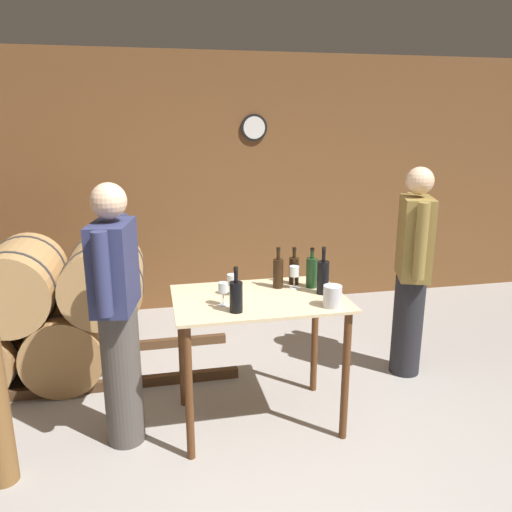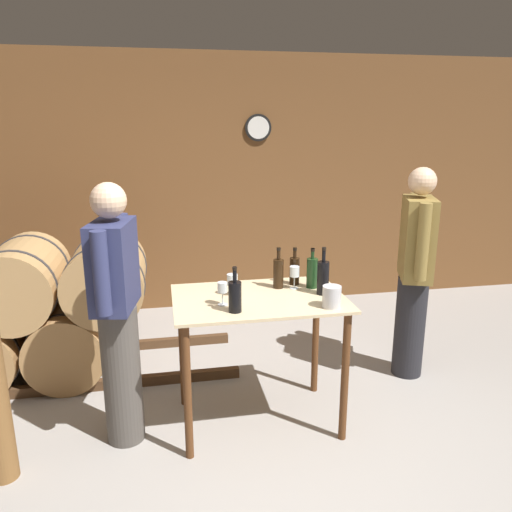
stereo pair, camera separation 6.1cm
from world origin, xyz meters
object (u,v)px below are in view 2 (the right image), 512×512
person_host (415,270)px  wine_bottle_right (312,272)px  wine_bottle_left (278,272)px  wine_bottle_far_right (323,277)px  wine_glass_near_right (295,272)px  ice_bucket (332,297)px  person_visitor_with_scarf (117,312)px  wine_bottle_far_left (235,296)px  wine_glass_near_left (222,288)px  wine_bottle_center (295,270)px  wine_glass_near_center (232,280)px

person_host → wine_bottle_right: bearing=-161.6°
wine_bottle_left → wine_bottle_far_right: bearing=-34.9°
wine_glass_near_right → wine_bottle_right: bearing=-0.2°
ice_bucket → person_visitor_with_scarf: bearing=170.0°
ice_bucket → person_visitor_with_scarf: size_ratio=0.08×
wine_glass_near_right → ice_bucket: bearing=-70.9°
wine_bottle_far_right → wine_bottle_right: bearing=102.5°
wine_glass_near_right → person_host: person_host is taller
wine_bottle_far_left → ice_bucket: (0.59, -0.04, -0.03)m
wine_bottle_far_right → wine_glass_near_left: (-0.67, -0.08, -0.01)m
wine_bottle_far_right → person_host: 1.02m
wine_bottle_far_left → person_host: bearing=23.3°
wine_bottle_center → wine_bottle_right: wine_bottle_right is taller
wine_bottle_left → person_visitor_with_scarf: 1.09m
ice_bucket → wine_glass_near_left: bearing=165.7°
wine_glass_near_left → wine_glass_near_right: size_ratio=0.94×
wine_bottle_far_right → wine_bottle_far_left: bearing=-161.7°
wine_bottle_right → wine_glass_near_center: (-0.56, -0.05, -0.01)m
wine_glass_near_right → ice_bucket: wine_glass_near_right is taller
wine_bottle_far_right → ice_bucket: bearing=-95.3°
wine_bottle_center → wine_glass_near_left: 0.63m
wine_bottle_far_right → person_visitor_with_scarf: person_visitor_with_scarf is taller
wine_bottle_far_left → wine_bottle_center: size_ratio=1.06×
ice_bucket → wine_bottle_right: bearing=91.3°
ice_bucket → person_visitor_with_scarf: person_visitor_with_scarf is taller
wine_bottle_left → ice_bucket: size_ratio=2.11×
person_host → person_visitor_with_scarf: size_ratio=1.00×
wine_bottle_center → ice_bucket: wine_bottle_center is taller
person_visitor_with_scarf → ice_bucket: bearing=-10.0°
wine_glass_near_right → wine_glass_near_left: bearing=-157.4°
wine_glass_near_right → ice_bucket: size_ratio=1.16×
wine_bottle_far_left → wine_bottle_far_right: 0.65m
wine_bottle_right → wine_bottle_far_right: wine_bottle_far_right is taller
wine_glass_near_left → wine_glass_near_center: (0.09, 0.17, -0.01)m
wine_bottle_far_left → wine_glass_near_center: bearing=84.9°
wine_bottle_far_right → wine_bottle_center: bearing=119.0°
wine_glass_near_center → wine_bottle_left: bearing=14.7°
wine_glass_near_center → ice_bucket: size_ratio=1.05×
wine_bottle_far_right → person_host: bearing=26.5°
person_host → wine_glass_near_right: bearing=-163.7°
wine_glass_near_right → person_visitor_with_scarf: bearing=-172.5°
wine_bottle_center → ice_bucket: bearing=-77.3°
wine_glass_near_right → person_visitor_with_scarf: (-1.16, -0.15, -0.14)m
wine_bottle_right → person_host: (0.93, 0.31, -0.13)m
wine_bottle_far_left → wine_glass_near_right: wine_bottle_far_left is taller
wine_bottle_left → wine_glass_near_center: size_ratio=2.01×
wine_bottle_left → wine_bottle_far_right: 0.31m
wine_glass_near_left → wine_glass_near_center: bearing=62.8°
wine_glass_near_center → person_visitor_with_scarf: size_ratio=0.08×
wine_bottle_far_left → person_visitor_with_scarf: 0.74m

